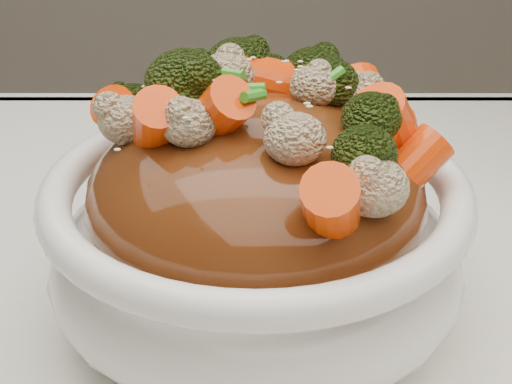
# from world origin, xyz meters

# --- Properties ---
(bowl) EXTENTS (0.28, 0.28, 0.09)m
(bowl) POSITION_xyz_m (-0.04, 0.05, 0.80)
(bowl) COLOR white
(bowl) RESTS_ON tablecloth
(sauce_base) EXTENTS (0.22, 0.22, 0.10)m
(sauce_base) POSITION_xyz_m (-0.04, 0.05, 0.83)
(sauce_base) COLOR #52250E
(sauce_base) RESTS_ON bowl
(carrots) EXTENTS (0.22, 0.22, 0.06)m
(carrots) POSITION_xyz_m (-0.04, 0.05, 0.90)
(carrots) COLOR #FB4508
(carrots) RESTS_ON sauce_base
(broccoli) EXTENTS (0.22, 0.22, 0.05)m
(broccoli) POSITION_xyz_m (-0.04, 0.05, 0.90)
(broccoli) COLOR black
(broccoli) RESTS_ON sauce_base
(cauliflower) EXTENTS (0.22, 0.22, 0.04)m
(cauliflower) POSITION_xyz_m (-0.04, 0.05, 0.89)
(cauliflower) COLOR beige
(cauliflower) RESTS_ON sauce_base
(scallions) EXTENTS (0.17, 0.17, 0.02)m
(scallions) POSITION_xyz_m (-0.04, 0.05, 0.90)
(scallions) COLOR #348F21
(scallions) RESTS_ON sauce_base
(sesame_seeds) EXTENTS (0.20, 0.20, 0.01)m
(sesame_seeds) POSITION_xyz_m (-0.04, 0.05, 0.90)
(sesame_seeds) COLOR beige
(sesame_seeds) RESTS_ON sauce_base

